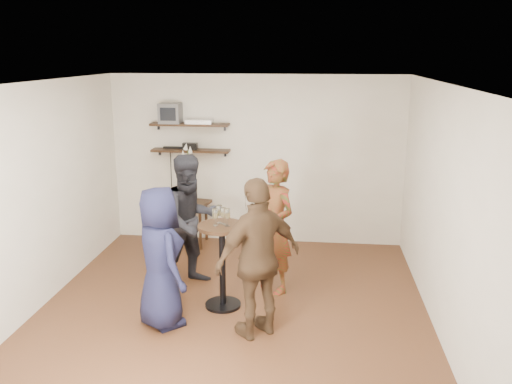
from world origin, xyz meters
TOP-DOWN VIEW (x-y plane):
  - room at (0.00, 0.00)m, footprint 4.58×5.08m
  - shelf_upper at (-1.00, 2.38)m, footprint 1.20×0.25m
  - shelf_lower at (-1.00, 2.38)m, footprint 1.20×0.25m
  - crt_monitor at (-1.29, 2.38)m, footprint 0.32×0.30m
  - dvd_deck at (-0.85, 2.38)m, footprint 0.40×0.24m
  - radio at (-1.01, 2.38)m, footprint 0.22×0.10m
  - power_strip at (-1.29, 2.42)m, footprint 0.30×0.05m
  - side_table at (-1.01, 2.19)m, footprint 0.66×0.66m
  - vase_lilies at (-1.02, 2.19)m, footprint 0.19×0.19m
  - drinks_table at (-0.13, 0.14)m, footprint 0.55×0.55m
  - wine_glass_fl at (-0.20, 0.10)m, footprint 0.07×0.07m
  - wine_glass_fr at (-0.06, 0.11)m, footprint 0.07×0.07m
  - wine_glass_bl at (-0.17, 0.20)m, footprint 0.07×0.07m
  - wine_glass_br at (-0.11, 0.17)m, footprint 0.06×0.06m
  - person_plaid at (0.44, 0.67)m, footprint 0.71×0.72m
  - person_dark at (-0.63, 0.73)m, footprint 1.05×1.02m
  - person_navy at (-0.72, -0.36)m, footprint 0.87×0.90m
  - person_brown at (0.36, -0.46)m, footprint 1.04×0.95m

SIDE VIEW (x-z plane):
  - side_table at x=-1.01m, z-range 0.22..0.90m
  - drinks_table at x=-0.13m, z-range 0.14..1.15m
  - person_navy at x=-0.72m, z-range 0.00..1.56m
  - person_plaid at x=0.44m, z-range 0.00..1.67m
  - person_dark at x=-0.63m, z-range 0.00..1.70m
  - person_brown at x=0.36m, z-range 0.00..1.71m
  - vase_lilies at x=-1.02m, z-range 0.50..1.44m
  - wine_glass_br at x=-0.11m, z-range 1.04..1.24m
  - wine_glass_fl at x=-0.20m, z-range 1.04..1.24m
  - wine_glass_fr at x=-0.06m, z-range 1.04..1.25m
  - wine_glass_bl at x=-0.17m, z-range 1.04..1.26m
  - room at x=0.00m, z-range -0.04..2.64m
  - shelf_lower at x=-1.00m, z-range 1.43..1.47m
  - power_strip at x=-1.29m, z-range 1.47..1.50m
  - radio at x=-1.01m, z-range 1.47..1.57m
  - shelf_upper at x=-1.00m, z-range 1.83..1.87m
  - dvd_deck at x=-0.85m, z-range 1.87..1.93m
  - crt_monitor at x=-1.29m, z-range 1.87..2.17m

